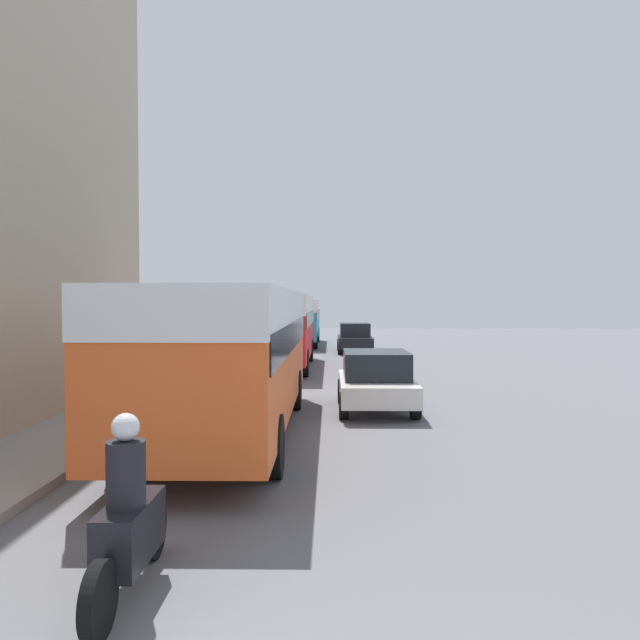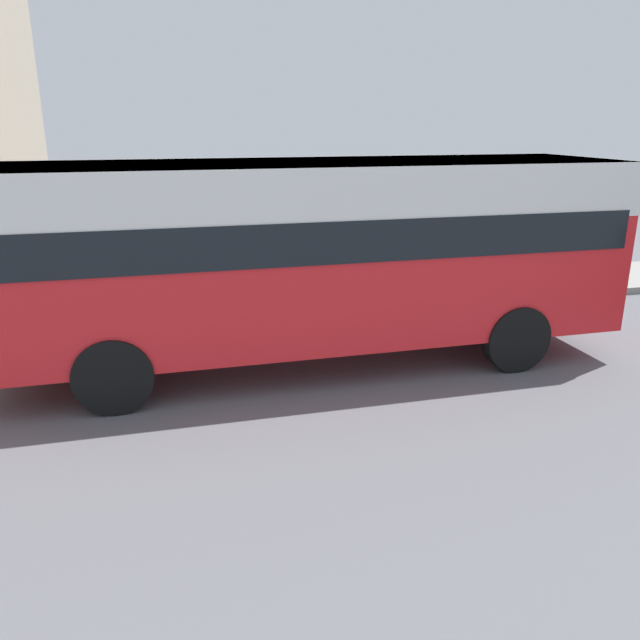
# 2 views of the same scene
# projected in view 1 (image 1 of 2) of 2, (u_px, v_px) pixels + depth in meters

# --- Properties ---
(bus_lead) EXTENTS (2.63, 9.97, 2.99)m
(bus_lead) POSITION_uv_depth(u_px,v_px,m) (230.00, 341.00, 12.74)
(bus_lead) COLOR #EA5B23
(bus_lead) RESTS_ON ground_plane
(bus_following) EXTENTS (2.53, 9.16, 3.00)m
(bus_following) POSITION_uv_depth(u_px,v_px,m) (280.00, 321.00, 25.45)
(bus_following) COLOR red
(bus_following) RESTS_ON ground_plane
(bus_third_in_line) EXTENTS (2.63, 9.93, 2.81)m
(bus_third_in_line) POSITION_uv_depth(u_px,v_px,m) (297.00, 316.00, 38.87)
(bus_third_in_line) COLOR teal
(bus_third_in_line) RESTS_ON ground_plane
(motorcycle_behind_lead) EXTENTS (0.38, 2.24, 1.73)m
(motorcycle_behind_lead) POSITION_uv_depth(u_px,v_px,m) (129.00, 523.00, 5.83)
(motorcycle_behind_lead) COLOR black
(motorcycle_behind_lead) RESTS_ON ground_plane
(car_crossing) EXTENTS (1.85, 4.32, 1.58)m
(car_crossing) POSITION_uv_depth(u_px,v_px,m) (355.00, 337.00, 33.36)
(car_crossing) COLOR black
(car_crossing) RESTS_ON ground_plane
(car_far_curb) EXTENTS (1.89, 3.81, 1.49)m
(car_far_curb) POSITION_uv_depth(u_px,v_px,m) (376.00, 380.00, 15.71)
(car_far_curb) COLOR silver
(car_far_curb) RESTS_ON ground_plane
(pedestrian_near_curb) EXTENTS (0.37, 0.37, 1.69)m
(pedestrian_near_curb) POSITION_uv_depth(u_px,v_px,m) (193.00, 354.00, 20.52)
(pedestrian_near_curb) COLOR #232838
(pedestrian_near_curb) RESTS_ON sidewalk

